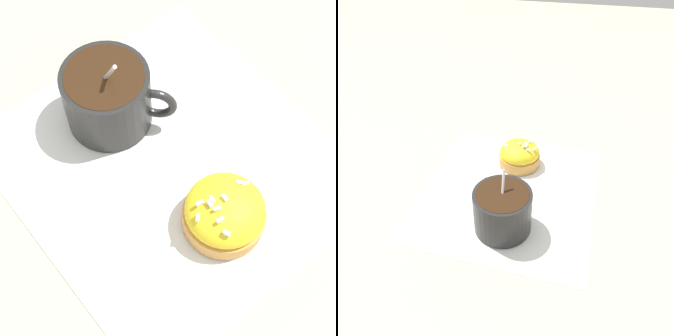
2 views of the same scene
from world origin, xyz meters
The scene contains 4 objects.
ground_plane centered at (0.00, 0.00, 0.00)m, with size 3.00×3.00×0.00m, color #C6B793.
paper_napkin centered at (0.00, 0.00, 0.00)m, with size 0.33×0.31×0.00m.
coffee_cup centered at (-0.08, -0.01, 0.04)m, with size 0.10×0.09×0.10m.
frosted_pastry centered at (0.08, 0.00, 0.02)m, with size 0.08×0.08×0.05m.
Camera 1 is at (0.21, -0.18, 0.51)m, focal length 60.00 mm.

